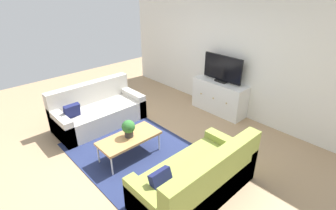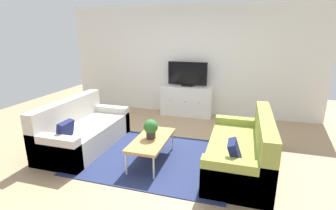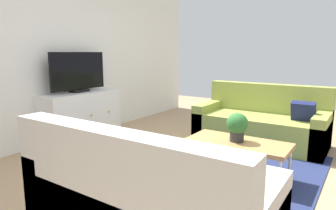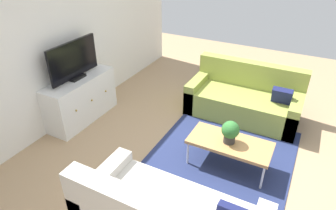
{
  "view_description": "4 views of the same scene",
  "coord_description": "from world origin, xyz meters",
  "px_view_note": "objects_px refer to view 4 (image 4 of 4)",
  "views": [
    {
      "loc": [
        3.15,
        -2.3,
        2.85
      ],
      "look_at": [
        0.0,
        0.64,
        0.71
      ],
      "focal_mm": 27.23,
      "sensor_mm": 36.0,
      "label": 1
    },
    {
      "loc": [
        1.32,
        -3.77,
        2.04
      ],
      "look_at": [
        0.0,
        0.64,
        0.71
      ],
      "focal_mm": 26.86,
      "sensor_mm": 36.0,
      "label": 2
    },
    {
      "loc": [
        -3.0,
        -1.4,
        1.35
      ],
      "look_at": [
        0.0,
        0.64,
        0.71
      ],
      "focal_mm": 31.99,
      "sensor_mm": 36.0,
      "label": 3
    },
    {
      "loc": [
        -3.09,
        -0.98,
        2.77
      ],
      "look_at": [
        0.0,
        0.64,
        0.71
      ],
      "focal_mm": 31.45,
      "sensor_mm": 36.0,
      "label": 4
    }
  ],
  "objects_px": {
    "couch_right_side": "(245,99)",
    "potted_plant": "(230,131)",
    "coffee_table": "(230,144)",
    "tv_console": "(81,99)",
    "flat_screen_tv": "(74,61)"
  },
  "relations": [
    {
      "from": "potted_plant",
      "to": "coffee_table",
      "type": "bearing_deg",
      "value": -50.66
    },
    {
      "from": "tv_console",
      "to": "flat_screen_tv",
      "type": "bearing_deg",
      "value": 90.0
    },
    {
      "from": "couch_right_side",
      "to": "flat_screen_tv",
      "type": "distance_m",
      "value": 2.89
    },
    {
      "from": "potted_plant",
      "to": "flat_screen_tv",
      "type": "height_order",
      "value": "flat_screen_tv"
    },
    {
      "from": "coffee_table",
      "to": "tv_console",
      "type": "relative_size",
      "value": 0.84
    },
    {
      "from": "couch_right_side",
      "to": "tv_console",
      "type": "xyz_separation_m",
      "value": [
        -1.43,
        2.37,
        0.09
      ]
    },
    {
      "from": "couch_right_side",
      "to": "flat_screen_tv",
      "type": "xyz_separation_m",
      "value": [
        -1.43,
        2.39,
        0.77
      ]
    },
    {
      "from": "tv_console",
      "to": "flat_screen_tv",
      "type": "height_order",
      "value": "flat_screen_tv"
    },
    {
      "from": "couch_right_side",
      "to": "potted_plant",
      "type": "distance_m",
      "value": 1.49
    },
    {
      "from": "potted_plant",
      "to": "flat_screen_tv",
      "type": "relative_size",
      "value": 0.32
    },
    {
      "from": "couch_right_side",
      "to": "flat_screen_tv",
      "type": "bearing_deg",
      "value": 120.9
    },
    {
      "from": "coffee_table",
      "to": "couch_right_side",
      "type": "bearing_deg",
      "value": 6.92
    },
    {
      "from": "couch_right_side",
      "to": "potted_plant",
      "type": "height_order",
      "value": "couch_right_side"
    },
    {
      "from": "coffee_table",
      "to": "tv_console",
      "type": "height_order",
      "value": "tv_console"
    },
    {
      "from": "couch_right_side",
      "to": "potted_plant",
      "type": "relative_size",
      "value": 5.91
    }
  ]
}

